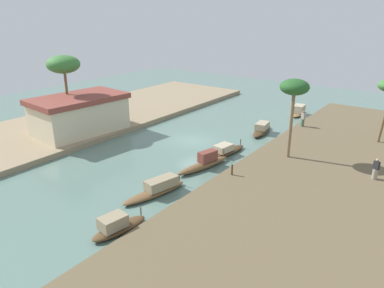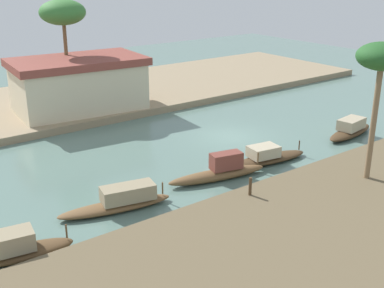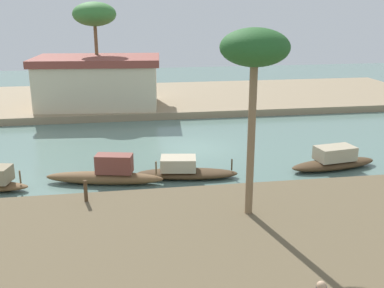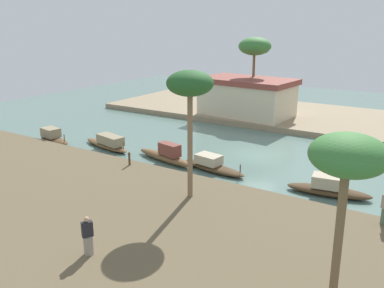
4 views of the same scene
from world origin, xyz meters
The scene contains 14 objects.
river_water centered at (0.00, 0.00, 0.00)m, with size 69.22×69.22×0.00m, color slate.
riverbank_left centered at (0.00, -13.20, 0.25)m, with size 42.82×12.96×0.49m, color brown.
riverbank_right centered at (0.00, 13.20, 0.25)m, with size 42.82×12.96×0.49m, color #937F60.
sampan_foreground centered at (6.12, -4.37, 0.42)m, with size 4.62×1.86×1.11m.
sampan_with_tall_canopy centered at (-10.23, -4.50, 0.43)m, with size 5.15×2.09×1.08m.
sampan_open_hull centered at (-1.21, -4.44, 0.35)m, with size 4.77×1.88×0.99m.
sampan_with_red_awning centered at (-15.02, -5.71, 0.44)m, with size 3.65×1.64×1.15m.
sampan_near_left_bank centered at (-4.69, -4.61, 0.45)m, with size 5.34×2.00×1.36m.
person_on_near_bank centered at (0.01, -16.15, 1.15)m, with size 0.51×0.51×1.58m.
mooring_post centered at (-5.42, -7.55, 0.91)m, with size 0.14×0.14×0.84m, color #4C3823.
palm_tree_left_near centered at (0.37, -9.50, 6.14)m, with size 2.28×2.28×6.45m.
palm_tree_left_far centered at (8.76, -14.95, 5.57)m, with size 2.07×2.07×5.80m.
palm_tree_right_tall centered at (-5.54, 11.37, 6.93)m, with size 3.17×3.17×7.39m.
riverside_building centered at (-5.47, 9.78, 2.32)m, with size 9.33×6.07×3.60m.
Camera 4 is at (10.57, -25.38, 8.94)m, focal length 37.17 mm.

